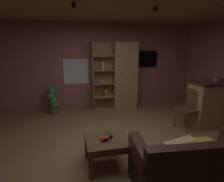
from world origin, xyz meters
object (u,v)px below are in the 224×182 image
at_px(coffee_table, 107,144).
at_px(wall_mounted_tv, 144,59).
at_px(table_book_2, 105,137).
at_px(dining_chair, 190,106).
at_px(potted_floor_plant, 53,99).
at_px(tissue_box, 217,80).
at_px(bookshelf_cabinet, 122,76).
at_px(table_book_0, 109,136).
at_px(leather_couch, 195,169).
at_px(kitchen_bar_counter, 219,103).
at_px(table_book_1, 108,136).

distance_m(coffee_table, wall_mounted_tv, 3.75).
xyz_separation_m(table_book_2, dining_chair, (2.25, 1.02, 0.01)).
relative_size(coffee_table, table_book_2, 5.51).
relative_size(potted_floor_plant, wall_mounted_tv, 0.90).
bearing_deg(coffee_table, tissue_box, 18.59).
bearing_deg(table_book_2, wall_mounted_tv, 58.38).
xyz_separation_m(bookshelf_cabinet, tissue_box, (1.76, -1.89, 0.14)).
distance_m(table_book_0, potted_floor_plant, 2.85).
bearing_deg(leather_couch, dining_chair, 56.65).
xyz_separation_m(table_book_0, wall_mounted_tv, (1.83, 2.99, 1.04)).
bearing_deg(table_book_0, wall_mounted_tv, 58.57).
distance_m(dining_chair, potted_floor_plant, 3.66).
xyz_separation_m(kitchen_bar_counter, dining_chair, (-0.84, -0.04, -0.02)).
xyz_separation_m(table_book_0, potted_floor_plant, (-1.05, 2.65, -0.03)).
bearing_deg(dining_chair, tissue_box, -1.70).
distance_m(bookshelf_cabinet, wall_mounted_tv, 0.95).
distance_m(leather_couch, wall_mounted_tv, 4.13).
bearing_deg(tissue_box, table_book_1, -161.85).
relative_size(kitchen_bar_counter, table_book_2, 12.10).
height_order(kitchen_bar_counter, coffee_table, kitchen_bar_counter).
relative_size(tissue_box, coffee_table, 0.17).
bearing_deg(wall_mounted_tv, kitchen_bar_counter, -59.90).
height_order(bookshelf_cabinet, table_book_0, bookshelf_cabinet).
height_order(leather_couch, table_book_2, leather_couch).
bearing_deg(potted_floor_plant, tissue_box, -24.56).
bearing_deg(dining_chair, leather_couch, -123.35).
relative_size(leather_couch, coffee_table, 2.46).
distance_m(potted_floor_plant, wall_mounted_tv, 3.08).
height_order(leather_couch, coffee_table, leather_couch).
relative_size(dining_chair, potted_floor_plant, 1.11).
xyz_separation_m(table_book_0, dining_chair, (2.17, 0.91, 0.05)).
height_order(bookshelf_cabinet, table_book_1, bookshelf_cabinet).
relative_size(kitchen_bar_counter, wall_mounted_tv, 1.64).
bearing_deg(potted_floor_plant, wall_mounted_tv, 6.70).
xyz_separation_m(kitchen_bar_counter, leather_couch, (-2.01, -1.82, -0.25)).
xyz_separation_m(kitchen_bar_counter, table_book_0, (-3.01, -0.95, -0.07)).
bearing_deg(tissue_box, table_book_2, -160.81).
xyz_separation_m(coffee_table, table_book_0, (0.03, 0.06, 0.10)).
distance_m(kitchen_bar_counter, potted_floor_plant, 4.40).
height_order(table_book_0, dining_chair, dining_chair).
bearing_deg(kitchen_bar_counter, dining_chair, -177.26).
bearing_deg(wall_mounted_tv, table_book_1, -121.34).
relative_size(bookshelf_cabinet, leather_couch, 1.20).
bearing_deg(wall_mounted_tv, coffee_table, -121.34).
bearing_deg(kitchen_bar_counter, wall_mounted_tv, 120.10).
relative_size(table_book_0, table_book_1, 1.04).
distance_m(bookshelf_cabinet, tissue_box, 2.58).
xyz_separation_m(coffee_table, dining_chair, (2.20, 0.97, 0.15)).
bearing_deg(dining_chair, table_book_2, -155.54).
bearing_deg(tissue_box, bookshelf_cabinet, 132.95).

